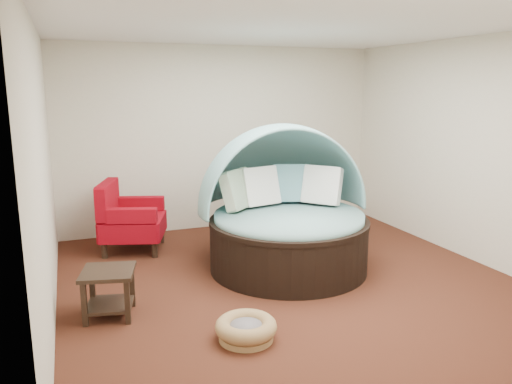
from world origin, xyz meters
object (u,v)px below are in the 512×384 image
object	(u,v)px
canopy_daybed	(286,202)
side_table	(109,286)
pet_basket	(246,329)
red_armchair	(128,219)

from	to	relation	value
canopy_daybed	side_table	bearing A→B (deg)	-159.50
pet_basket	red_armchair	bearing A→B (deg)	102.78
canopy_daybed	red_armchair	bearing A→B (deg)	146.20
red_armchair	side_table	xyz separation A→B (m)	(-0.42, -1.98, -0.13)
pet_basket	red_armchair	size ratio (longest dim) A/B	0.57
canopy_daybed	red_armchair	distance (m)	2.20
red_armchair	pet_basket	bearing A→B (deg)	-59.33
pet_basket	canopy_daybed	bearing A→B (deg)	55.71
canopy_daybed	red_armchair	xyz separation A→B (m)	(-1.73, 1.30, -0.38)
pet_basket	side_table	bearing A→B (deg)	139.94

